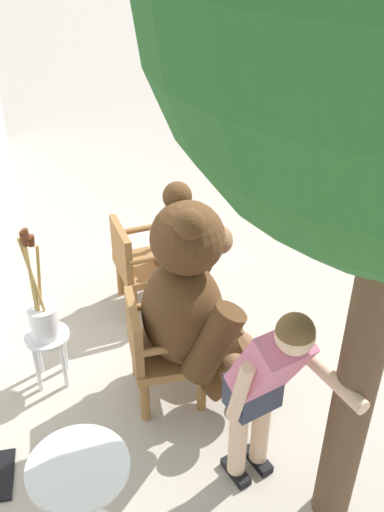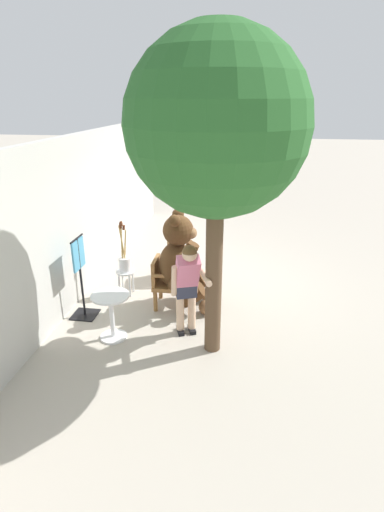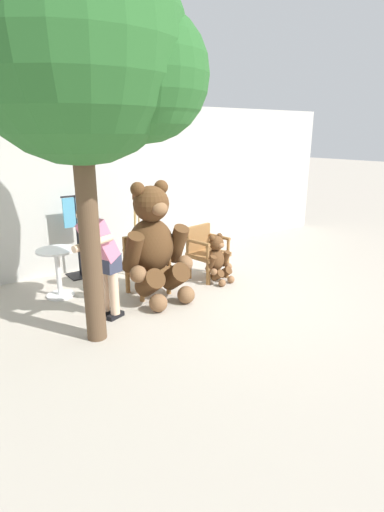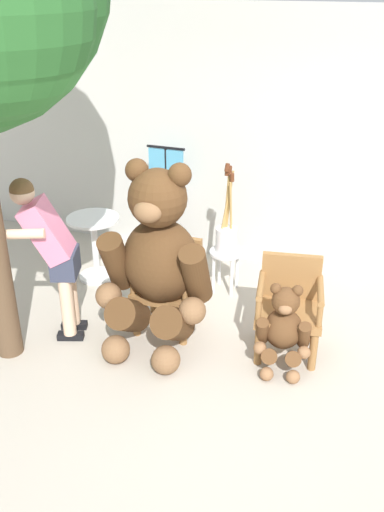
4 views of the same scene
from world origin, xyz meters
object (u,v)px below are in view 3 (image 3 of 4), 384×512
at_px(wooden_chair_left, 145,263).
at_px(clothing_display_stand, 77,234).
at_px(round_side_table, 58,267).
at_px(patio_tree, 87,55).
at_px(teddy_bear_small, 217,259).
at_px(teddy_bear_large, 154,243).
at_px(white_stool, 138,253).
at_px(person_visitor, 100,252).
at_px(wooden_chair_right, 206,250).
at_px(brush_bucket, 137,236).

xyz_separation_m(wooden_chair_left, clothing_display_stand, (-0.55, 1.27, 0.26)).
bearing_deg(round_side_table, wooden_chair_left, -27.55).
bearing_deg(patio_tree, teddy_bear_small, 17.27).
distance_m(teddy_bear_large, patio_tree, 2.55).
distance_m(white_stool, clothing_display_stand, 1.03).
xyz_separation_m(person_visitor, patio_tree, (-0.17, -0.46, 2.11)).
xyz_separation_m(wooden_chair_right, white_stool, (-0.83, 0.81, -0.11)).
distance_m(teddy_bear_small, round_side_table, 2.43).
height_order(teddy_bear_large, brush_bucket, teddy_bear_large).
distance_m(wooden_chair_right, white_stool, 1.17).
height_order(wooden_chair_left, teddy_bear_large, teddy_bear_large).
relative_size(wooden_chair_left, teddy_bear_small, 1.09).
distance_m(teddy_bear_small, brush_bucket, 1.41).
distance_m(person_visitor, brush_bucket, 1.81).
bearing_deg(brush_bucket, person_visitor, -132.20).
height_order(brush_bucket, round_side_table, brush_bucket).
relative_size(wooden_chair_left, round_side_table, 1.19).
height_order(patio_tree, clothing_display_stand, patio_tree).
xyz_separation_m(brush_bucket, clothing_display_stand, (-0.85, 0.46, 0.06)).
bearing_deg(wooden_chair_left, patio_tree, -137.79).
xyz_separation_m(round_side_table, clothing_display_stand, (0.57, 0.69, 0.27)).
height_order(person_visitor, clothing_display_stand, person_visitor).
bearing_deg(wooden_chair_left, teddy_bear_small, -13.87).
relative_size(teddy_bear_large, clothing_display_stand, 1.24).
distance_m(wooden_chair_left, person_visitor, 1.13).
xyz_separation_m(wooden_chair_right, patio_tree, (-2.20, -0.97, 2.56)).
distance_m(teddy_bear_large, brush_bucket, 1.14).
bearing_deg(teddy_bear_large, white_stool, 74.79).
height_order(person_visitor, white_stool, person_visitor).
bearing_deg(wooden_chair_left, wooden_chair_right, -0.05).
bearing_deg(patio_tree, wooden_chair_right, 23.84).
xyz_separation_m(wooden_chair_right, teddy_bear_small, (0.02, -0.28, -0.08)).
bearing_deg(clothing_display_stand, wooden_chair_right, -37.09).
bearing_deg(patio_tree, clothing_display_stand, 76.87).
height_order(teddy_bear_large, person_visitor, teddy_bear_large).
xyz_separation_m(teddy_bear_large, brush_bucket, (0.29, 1.09, -0.17)).
relative_size(teddy_bear_small, brush_bucket, 0.84).
height_order(wooden_chair_left, wooden_chair_right, same).
distance_m(patio_tree, clothing_display_stand, 3.26).
height_order(teddy_bear_large, patio_tree, patio_tree).
bearing_deg(person_visitor, teddy_bear_small, 6.39).
xyz_separation_m(white_stool, round_side_table, (-1.42, -0.23, 0.09)).
distance_m(teddy_bear_large, person_visitor, 0.94).
bearing_deg(teddy_bear_large, clothing_display_stand, 109.83).
distance_m(wooden_chair_right, round_side_table, 2.32).
height_order(white_stool, patio_tree, patio_tree).
distance_m(person_visitor, clothing_display_stand, 1.83).
bearing_deg(white_stool, person_visitor, -132.25).
bearing_deg(person_visitor, patio_tree, -110.36).
xyz_separation_m(wooden_chair_left, wooden_chair_right, (1.13, -0.00, 0.00)).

